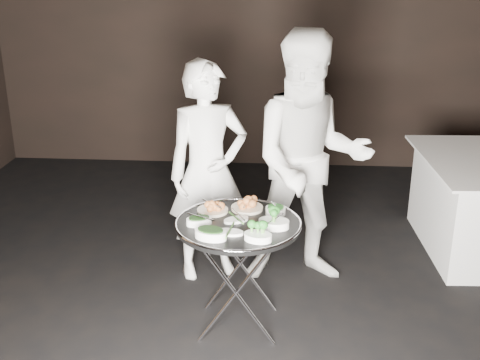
# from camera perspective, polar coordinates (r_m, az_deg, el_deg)

# --- Properties ---
(floor) EXTENTS (6.00, 7.00, 0.05)m
(floor) POSITION_cam_1_polar(r_m,az_deg,el_deg) (3.82, 1.08, -15.99)
(floor) COLOR black
(floor) RESTS_ON ground
(wall_back) EXTENTS (6.00, 0.05, 3.00)m
(wall_back) POSITION_cam_1_polar(r_m,az_deg,el_deg) (6.64, 2.89, 13.99)
(wall_back) COLOR black
(wall_back) RESTS_ON floor
(tray_stand) EXTENTS (0.48, 0.41, 0.71)m
(tray_stand) POSITION_cam_1_polar(r_m,az_deg,el_deg) (3.80, -0.17, -8.61)
(tray_stand) COLOR silver
(tray_stand) RESTS_ON floor
(serving_tray) EXTENTS (0.77, 0.77, 0.04)m
(serving_tray) POSITION_cam_1_polar(r_m,az_deg,el_deg) (3.66, -0.17, -4.21)
(serving_tray) COLOR black
(serving_tray) RESTS_ON tray_stand
(potato_plate_a) EXTENTS (0.20, 0.20, 0.07)m
(potato_plate_a) POSITION_cam_1_polar(r_m,az_deg,el_deg) (3.80, -2.62, -2.58)
(potato_plate_a) COLOR beige
(potato_plate_a) RESTS_ON serving_tray
(potato_plate_b) EXTENTS (0.20, 0.20, 0.07)m
(potato_plate_b) POSITION_cam_1_polar(r_m,az_deg,el_deg) (3.83, 0.67, -2.34)
(potato_plate_b) COLOR beige
(potato_plate_b) RESTS_ON serving_tray
(greens_bowl) EXTENTS (0.12, 0.12, 0.07)m
(greens_bowl) POSITION_cam_1_polar(r_m,az_deg,el_deg) (3.76, 3.40, -2.79)
(greens_bowl) COLOR white
(greens_bowl) RESTS_ON serving_tray
(asparagus_plate_a) EXTENTS (0.18, 0.16, 0.03)m
(asparagus_plate_a) POSITION_cam_1_polar(r_m,az_deg,el_deg) (3.67, -0.37, -3.72)
(asparagus_plate_a) COLOR white
(asparagus_plate_a) RESTS_ON serving_tray
(asparagus_plate_b) EXTENTS (0.17, 0.11, 0.03)m
(asparagus_plate_b) POSITION_cam_1_polar(r_m,az_deg,el_deg) (3.51, -0.97, -4.89)
(asparagus_plate_b) COLOR white
(asparagus_plate_b) RESTS_ON serving_tray
(spinach_bowl_a) EXTENTS (0.18, 0.15, 0.06)m
(spinach_bowl_a) POSITION_cam_1_polar(r_m,az_deg,el_deg) (3.63, -3.90, -3.79)
(spinach_bowl_a) COLOR white
(spinach_bowl_a) RESTS_ON serving_tray
(spinach_bowl_b) EXTENTS (0.22, 0.17, 0.08)m
(spinach_bowl_b) POSITION_cam_1_polar(r_m,az_deg,el_deg) (3.45, -2.81, -4.99)
(spinach_bowl_b) COLOR white
(spinach_bowl_b) RESTS_ON serving_tray
(broccoli_bowl_a) EXTENTS (0.20, 0.16, 0.08)m
(broccoli_bowl_a) POSITION_cam_1_polar(r_m,az_deg,el_deg) (3.58, 3.23, -3.99)
(broccoli_bowl_a) COLOR white
(broccoli_bowl_a) RESTS_ON serving_tray
(broccoli_bowl_b) EXTENTS (0.19, 0.16, 0.07)m
(broccoli_bowl_b) POSITION_cam_1_polar(r_m,az_deg,el_deg) (3.42, 1.72, -5.26)
(broccoli_bowl_b) COLOR white
(broccoli_bowl_b) RESTS_ON serving_tray
(serving_utensils) EXTENTS (0.59, 0.45, 0.01)m
(serving_utensils) POSITION_cam_1_polar(r_m,az_deg,el_deg) (3.69, 0.17, -2.88)
(serving_utensils) COLOR silver
(serving_utensils) RESTS_ON serving_tray
(waiter_left) EXTENTS (0.69, 0.58, 1.60)m
(waiter_left) POSITION_cam_1_polar(r_m,az_deg,el_deg) (4.30, -3.04, 0.75)
(waiter_left) COLOR white
(waiter_left) RESTS_ON floor
(waiter_right) EXTENTS (0.95, 0.78, 1.81)m
(waiter_right) POSITION_cam_1_polar(r_m,az_deg,el_deg) (4.21, 6.61, 1.78)
(waiter_right) COLOR white
(waiter_right) RESTS_ON floor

